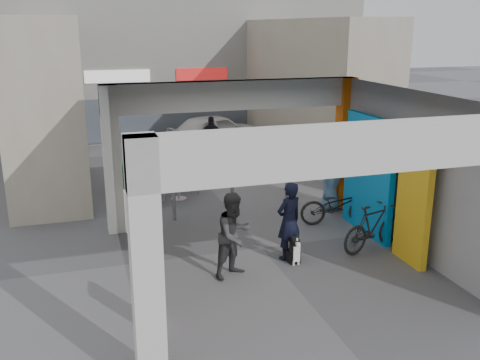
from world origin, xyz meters
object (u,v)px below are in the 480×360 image
object	(u,v)px
cafe_set	(173,185)
border_collie	(294,251)
man_back_turned	(234,235)
man_crates	(212,138)
man_with_dog	(289,221)
bicycle_rear	(373,227)
bicycle_front	(337,205)
produce_stand	(135,181)
white_van	(215,131)
man_elderly	(332,183)

from	to	relation	value
cafe_set	border_collie	xyz separation A→B (m)	(1.60, -5.24, -0.07)
man_back_turned	cafe_set	bearing A→B (deg)	65.83
man_crates	man_with_dog	bearing A→B (deg)	99.42
man_with_dog	bicycle_rear	distance (m)	1.97
bicycle_front	man_crates	bearing A→B (deg)	20.08
produce_stand	white_van	size ratio (longest dim) A/B	0.31
man_elderly	man_crates	distance (m)	6.79
produce_stand	bicycle_front	world-z (taller)	bicycle_front
border_collie	man_back_turned	world-z (taller)	man_back_turned
bicycle_front	produce_stand	bearing A→B (deg)	56.91
man_back_turned	white_van	bearing A→B (deg)	50.34
man_crates	bicycle_front	size ratio (longest dim) A/B	0.85
cafe_set	man_elderly	size ratio (longest dim) A/B	1.00
man_back_turned	man_elderly	xyz separation A→B (m)	(3.56, 2.95, -0.09)
man_elderly	white_van	xyz separation A→B (m)	(-1.00, 8.35, -0.07)
produce_stand	bicycle_rear	distance (m)	7.44
cafe_set	white_van	world-z (taller)	white_van
border_collie	man_with_dog	bearing A→B (deg)	91.93
bicycle_rear	white_van	world-z (taller)	white_van
man_crates	bicycle_rear	world-z (taller)	man_crates
produce_stand	man_crates	world-z (taller)	man_crates
man_with_dog	white_van	size ratio (longest dim) A/B	0.42
produce_stand	bicycle_rear	world-z (taller)	bicycle_rear
man_with_dog	man_crates	size ratio (longest dim) A/B	1.06
cafe_set	produce_stand	size ratio (longest dim) A/B	1.21
produce_stand	border_collie	size ratio (longest dim) A/B	1.95
cafe_set	produce_stand	bearing A→B (deg)	139.98
man_elderly	produce_stand	bearing A→B (deg)	126.75
man_elderly	border_collie	bearing A→B (deg)	-147.48
bicycle_rear	white_van	size ratio (longest dim) A/B	0.43
man_with_dog	man_crates	world-z (taller)	man_with_dog
cafe_set	border_collie	distance (m)	5.48
produce_stand	border_collie	xyz separation A→B (m)	(2.58, -6.06, -0.07)
cafe_set	white_van	size ratio (longest dim) A/B	0.38
bicycle_rear	white_van	xyz separation A→B (m)	(-0.70, 11.00, 0.16)
man_crates	bicycle_rear	size ratio (longest dim) A/B	0.90
man_with_dog	bicycle_rear	world-z (taller)	man_with_dog
man_with_dog	man_back_turned	distance (m)	1.38
man_back_turned	white_van	xyz separation A→B (m)	(2.56, 11.31, -0.16)
border_collie	white_van	world-z (taller)	white_van
bicycle_front	bicycle_rear	distance (m)	1.67
cafe_set	man_with_dog	size ratio (longest dim) A/B	0.90
border_collie	man_crates	distance (m)	9.40
produce_stand	man_crates	xyz separation A→B (m)	(3.19, 3.31, 0.46)
man_with_dog	man_crates	bearing A→B (deg)	-112.58
man_back_turned	man_crates	distance (m)	9.75
cafe_set	man_elderly	xyz separation A→B (m)	(3.82, -2.46, 0.44)
produce_stand	man_with_dog	xyz separation A→B (m)	(2.55, -5.81, 0.52)
man_crates	man_back_turned	bearing A→B (deg)	91.85
man_crates	bicycle_rear	distance (m)	9.33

